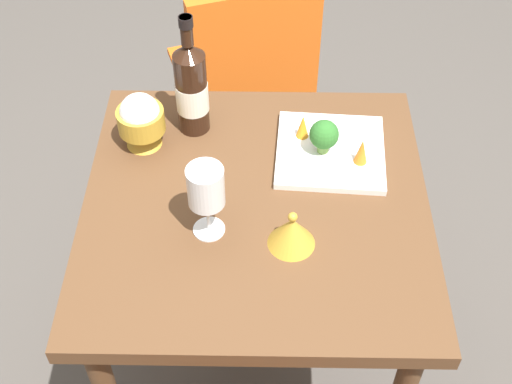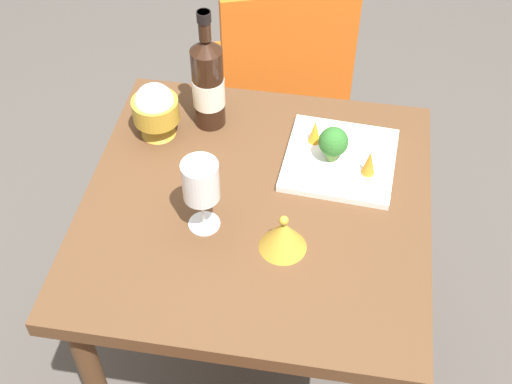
{
  "view_description": "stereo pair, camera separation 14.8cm",
  "coord_description": "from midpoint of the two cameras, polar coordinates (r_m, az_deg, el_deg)",
  "views": [
    {
      "loc": [
        -0.02,
        1.01,
        1.86
      ],
      "look_at": [
        0.0,
        0.0,
        0.77
      ],
      "focal_mm": 48.15,
      "sensor_mm": 36.0,
      "label": 1
    },
    {
      "loc": [
        -0.16,
        1.0,
        1.86
      ],
      "look_at": [
        0.0,
        0.0,
        0.77
      ],
      "focal_mm": 48.15,
      "sensor_mm": 36.0,
      "label": 2
    }
  ],
  "objects": [
    {
      "name": "wine_bottle",
      "position": [
        1.62,
        -1.37,
        8.97
      ],
      "size": [
        0.08,
        0.08,
        0.31
      ],
      "color": "black",
      "rests_on": "dining_table"
    },
    {
      "name": "dining_table",
      "position": [
        1.59,
        2.68,
        -3.47
      ],
      "size": [
        0.76,
        0.76,
        0.74
      ],
      "color": "brown",
      "rests_on": "ground_plane"
    },
    {
      "name": "chair_by_wall",
      "position": [
        2.2,
        4.19,
        9.98
      ],
      "size": [
        0.51,
        0.51,
        0.85
      ],
      "rotation": [
        0.0,
        0.0,
        3.47
      ],
      "color": "orange",
      "rests_on": "ground_plane"
    },
    {
      "name": "rice_bowl_lid",
      "position": [
        1.4,
        5.31,
        -3.75
      ],
      "size": [
        0.1,
        0.1,
        0.09
      ],
      "color": "gold",
      "rests_on": "dining_table"
    },
    {
      "name": "broccoli_floret",
      "position": [
        1.56,
        9.17,
        3.95
      ],
      "size": [
        0.07,
        0.07,
        0.09
      ],
      "color": "#729E4C",
      "rests_on": "serving_plate"
    },
    {
      "name": "ground_plane",
      "position": [
        2.11,
        2.07,
        -14.4
      ],
      "size": [
        8.0,
        8.0,
        0.0
      ],
      "primitive_type": "plane",
      "color": "#4C4742"
    },
    {
      "name": "rice_bowl",
      "position": [
        1.62,
        -5.76,
        6.71
      ],
      "size": [
        0.11,
        0.11,
        0.14
      ],
      "color": "gold",
      "rests_on": "dining_table"
    },
    {
      "name": "serving_plate",
      "position": [
        1.61,
        9.62,
        2.53
      ],
      "size": [
        0.27,
        0.27,
        0.02
      ],
      "rotation": [
        0.0,
        0.0,
        -0.07
      ],
      "color": "white",
      "rests_on": "dining_table"
    },
    {
      "name": "wine_glass",
      "position": [
        1.37,
        -1.53,
        0.61
      ],
      "size": [
        0.08,
        0.08,
        0.18
      ],
      "color": "white",
      "rests_on": "dining_table"
    },
    {
      "name": "carrot_garnish_right",
      "position": [
        1.61,
        7.56,
        4.89
      ],
      "size": [
        0.03,
        0.03,
        0.06
      ],
      "color": "orange",
      "rests_on": "serving_plate"
    },
    {
      "name": "carrot_garnish_left",
      "position": [
        1.55,
        12.11,
        2.28
      ],
      "size": [
        0.03,
        0.03,
        0.07
      ],
      "color": "orange",
      "rests_on": "serving_plate"
    }
  ]
}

